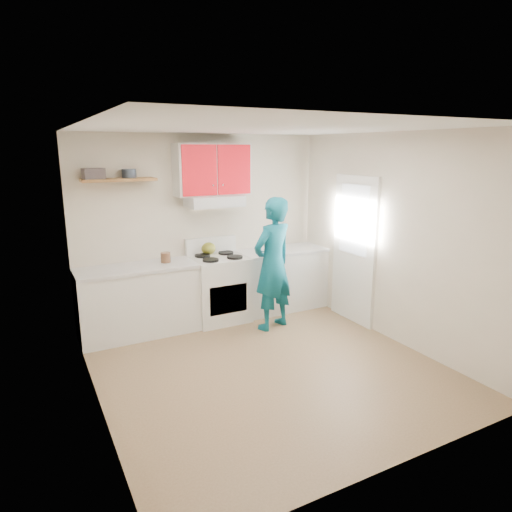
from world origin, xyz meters
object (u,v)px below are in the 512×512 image
kettle (208,248)px  person (273,264)px  tin (129,173)px  stove (219,289)px  crock (166,258)px

kettle → person: 1.02m
tin → kettle: (1.06, 0.02, -1.08)m
kettle → tin: bearing=-158.8°
tin → person: tin is taller
kettle → person: person is taller
stove → crock: crock is taller
crock → stove: bearing=-4.7°
tin → crock: (0.38, -0.15, -1.12)m
tin → kettle: 1.51m
stove → kettle: size_ratio=4.40×
tin → person: (1.64, -0.81, -1.20)m
crock → person: size_ratio=0.09×
stove → kettle: (-0.06, 0.23, 0.55)m
stove → tin: (-1.11, 0.21, 1.63)m
stove → tin: size_ratio=5.10×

